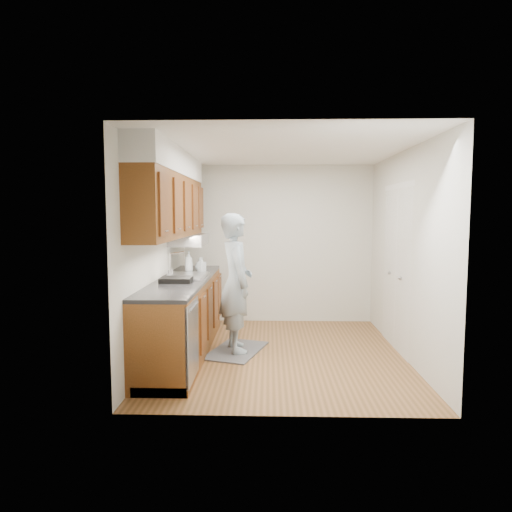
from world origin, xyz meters
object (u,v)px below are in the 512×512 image
(soap_bottle_a, at_px, (189,262))
(soap_bottle_b, at_px, (202,264))
(dish_rack, at_px, (176,280))
(soap_bottle_c, at_px, (200,264))
(person, at_px, (236,273))

(soap_bottle_a, xyz_separation_m, soap_bottle_b, (0.17, 0.05, -0.04))
(dish_rack, bearing_deg, soap_bottle_a, 89.23)
(soap_bottle_b, bearing_deg, soap_bottle_c, 116.13)
(person, bearing_deg, dish_rack, 102.72)
(person, relative_size, soap_bottle_c, 10.72)
(person, bearing_deg, soap_bottle_b, 23.82)
(dish_rack, bearing_deg, soap_bottle_b, 79.39)
(soap_bottle_a, bearing_deg, dish_rack, -89.02)
(soap_bottle_b, distance_m, dish_rack, 1.00)
(soap_bottle_a, xyz_separation_m, soap_bottle_c, (0.14, 0.12, -0.05))
(dish_rack, bearing_deg, soap_bottle_c, 81.78)
(soap_bottle_b, bearing_deg, dish_rack, -98.86)
(dish_rack, bearing_deg, person, 27.69)
(person, xyz_separation_m, soap_bottle_b, (-0.52, 0.61, 0.04))
(soap_bottle_c, distance_m, dish_rack, 1.06)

